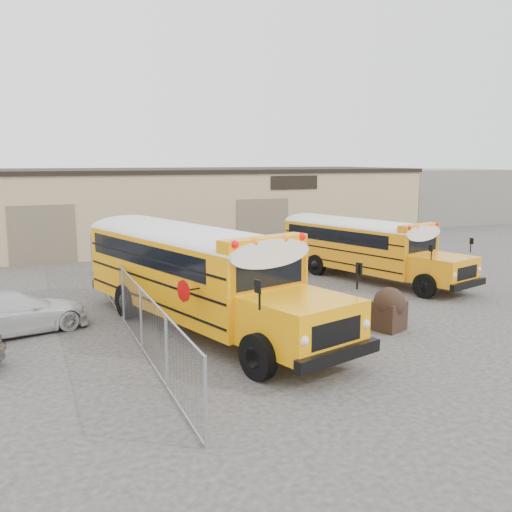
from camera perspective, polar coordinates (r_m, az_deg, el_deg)
name	(u,v)px	position (r m, az deg, el deg)	size (l,w,h in m)	color
ground	(330,326)	(18.46, 7.43, -6.97)	(120.00, 120.00, 0.00)	#302D2C
warehouse	(174,205)	(36.53, -8.22, 5.03)	(30.20, 10.20, 4.67)	tan
chainlink_fence	(123,295)	(19.05, -13.14, -3.81)	(0.07, 18.07, 1.81)	#979A9F
distant_building_right	(437,195)	(51.33, 17.67, 5.79)	(10.00, 8.00, 4.40)	gray
school_bus_left	(105,244)	(23.81, -14.85, 1.21)	(5.79, 11.48, 3.27)	#FFA108
school_bus_right	(280,232)	(29.48, 2.46, 2.46)	(4.90, 9.49, 2.71)	orange
tarp_bundle	(389,308)	(18.21, 13.16, -5.11)	(1.15, 1.10, 1.36)	black
car_white	(13,313)	(18.88, -23.14, -5.25)	(1.83, 4.49, 1.30)	silver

